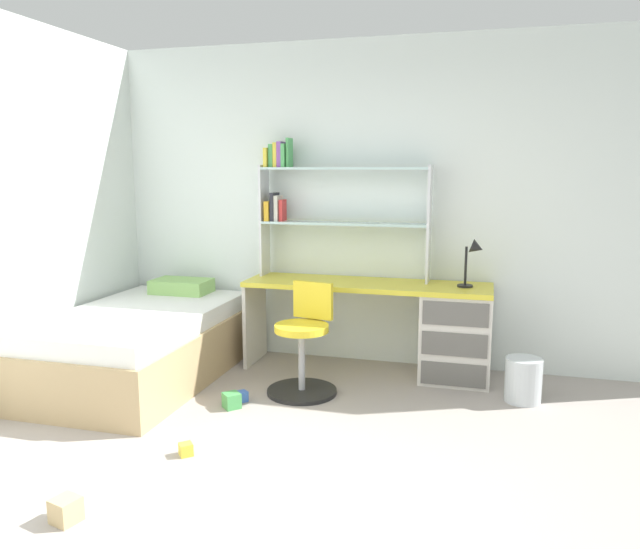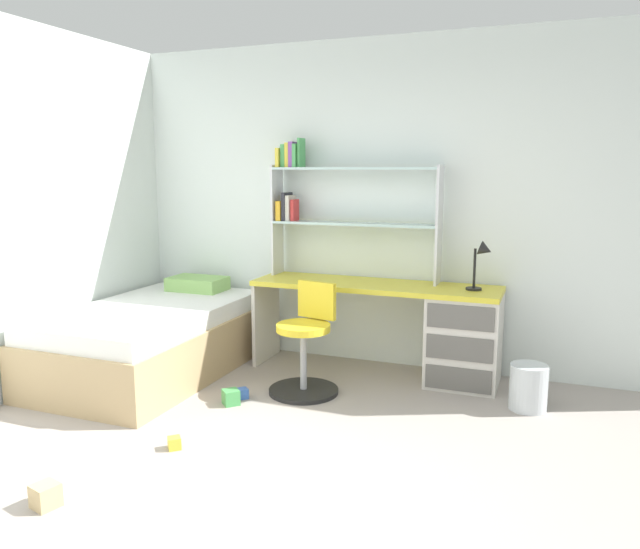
# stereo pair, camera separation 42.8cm
# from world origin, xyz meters

# --- Properties ---
(ground_plane) EXTENTS (5.62, 6.22, 0.02)m
(ground_plane) POSITION_xyz_m (0.00, 0.00, -0.01)
(ground_plane) COLOR #9E938C
(room_shell) EXTENTS (5.62, 6.22, 2.70)m
(room_shell) POSITION_xyz_m (-1.23, 1.25, 1.35)
(room_shell) COLOR silver
(room_shell) RESTS_ON ground_plane
(desk) EXTENTS (1.98, 0.54, 0.74)m
(desk) POSITION_xyz_m (0.48, 2.32, 0.42)
(desk) COLOR gold
(desk) RESTS_ON ground_plane
(bookshelf_hutch) EXTENTS (1.42, 0.22, 1.16)m
(bookshelf_hutch) POSITION_xyz_m (-0.46, 2.47, 1.41)
(bookshelf_hutch) COLOR silver
(bookshelf_hutch) RESTS_ON desk
(desk_lamp) EXTENTS (0.20, 0.17, 0.38)m
(desk_lamp) POSITION_xyz_m (0.79, 2.30, 1.00)
(desk_lamp) COLOR black
(desk_lamp) RESTS_ON desk
(swivel_chair) EXTENTS (0.52, 0.52, 0.81)m
(swivel_chair) POSITION_xyz_m (-0.40, 1.71, 0.33)
(swivel_chair) COLOR black
(swivel_chair) RESTS_ON ground_plane
(bed_platform) EXTENTS (1.15, 1.90, 0.68)m
(bed_platform) POSITION_xyz_m (-1.72, 1.65, 0.28)
(bed_platform) COLOR tan
(bed_platform) RESTS_ON ground_plane
(waste_bin) EXTENTS (0.26, 0.26, 0.32)m
(waste_bin) POSITION_xyz_m (1.17, 1.95, 0.16)
(waste_bin) COLOR silver
(waste_bin) RESTS_ON ground_plane
(toy_block_blue_0) EXTENTS (0.11, 0.11, 0.07)m
(toy_block_blue_0) POSITION_xyz_m (-0.77, 1.41, 0.04)
(toy_block_blue_0) COLOR #3860B7
(toy_block_blue_0) RESTS_ON ground_plane
(toy_block_green_1) EXTENTS (0.15, 0.15, 0.11)m
(toy_block_green_1) POSITION_xyz_m (-0.79, 1.28, 0.05)
(toy_block_green_1) COLOR #479E51
(toy_block_green_1) RESTS_ON ground_plane
(toy_block_natural_2) EXTENTS (0.14, 0.14, 0.12)m
(toy_block_natural_2) POSITION_xyz_m (-0.98, -0.23, 0.06)
(toy_block_natural_2) COLOR tan
(toy_block_natural_2) RESTS_ON ground_plane
(toy_block_yellow_3) EXTENTS (0.10, 0.10, 0.07)m
(toy_block_yellow_3) POSITION_xyz_m (-0.76, 0.54, 0.04)
(toy_block_yellow_3) COLOR gold
(toy_block_yellow_3) RESTS_ON ground_plane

